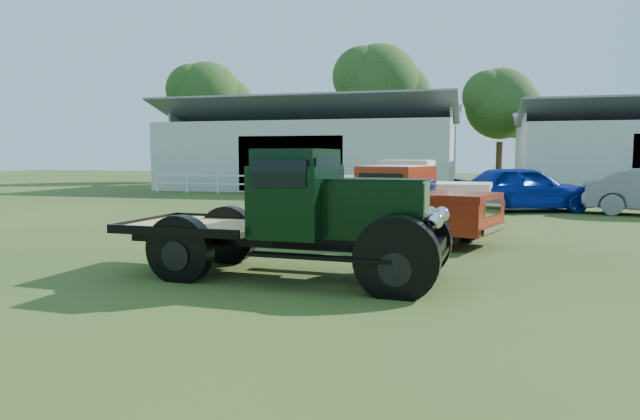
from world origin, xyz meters
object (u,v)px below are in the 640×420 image
(vintage_flatbed, at_px, (292,214))
(red_pickup, at_px, (392,203))
(misc_car_blue, at_px, (523,188))
(white_pickup, at_px, (403,194))

(vintage_flatbed, relative_size, red_pickup, 1.09)
(vintage_flatbed, xyz_separation_m, misc_car_blue, (5.00, 13.87, -0.25))
(white_pickup, height_order, misc_car_blue, white_pickup)
(red_pickup, height_order, white_pickup, white_pickup)
(vintage_flatbed, relative_size, white_pickup, 1.07)
(white_pickup, distance_m, misc_car_blue, 7.04)
(red_pickup, distance_m, white_pickup, 3.17)
(vintage_flatbed, bearing_deg, misc_car_blue, 72.83)
(white_pickup, bearing_deg, misc_car_blue, 59.42)
(red_pickup, bearing_deg, vintage_flatbed, -84.81)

